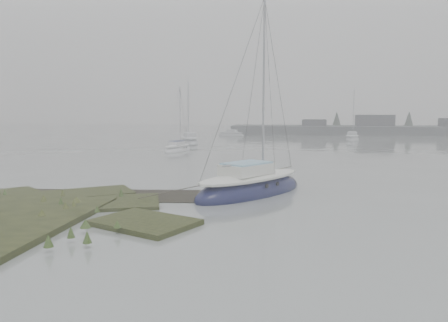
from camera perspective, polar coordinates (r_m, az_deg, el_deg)
ground at (r=45.85m, az=1.30°, el=1.53°), size 160.00×160.00×0.00m
far_shoreline at (r=80.16m, az=23.74°, el=3.80°), size 60.00×8.00×4.15m
sailboat_main at (r=21.60m, az=3.48°, el=-3.50°), size 6.19×7.36×10.33m
sailboat_white at (r=43.97m, az=-6.07°, el=1.55°), size 2.60×5.11×6.89m
sailboat_far_a at (r=53.86m, az=-4.54°, el=2.57°), size 4.04×6.45×8.66m
sailboat_far_b at (r=62.10m, az=16.40°, el=2.83°), size 2.91×5.56×7.48m
sailboat_far_c at (r=70.01m, az=0.92°, el=3.49°), size 4.68×2.88×6.28m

